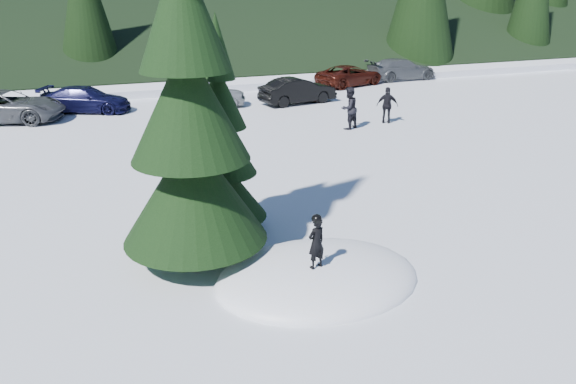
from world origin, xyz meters
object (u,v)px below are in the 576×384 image
object	(u,v)px
adult_1	(387,105)
car_7	(401,69)
adult_0	(349,108)
child_skier	(316,243)
car_2	(6,106)
car_4	(206,93)
car_5	(298,91)
car_6	(350,75)
spruce_short	(221,152)
car_3	(86,99)
spruce_tall	(189,118)

from	to	relation	value
adult_1	car_7	size ratio (longest dim) A/B	0.34
adult_0	car_7	size ratio (longest dim) A/B	0.38
child_skier	car_7	distance (m)	27.98
child_skier	adult_0	bearing A→B (deg)	-135.25
car_2	adult_1	bearing A→B (deg)	-94.01
car_4	car_5	distance (m)	4.81
car_6	car_7	world-z (taller)	car_7
car_2	car_4	world-z (taller)	car_2
car_4	car_7	distance (m)	14.55
spruce_short	adult_1	size ratio (longest dim) A/B	3.29
car_4	car_2	bearing A→B (deg)	103.09
car_4	car_6	distance (m)	10.31
spruce_short	car_6	size ratio (longest dim) A/B	1.19
adult_0	car_2	xyz separation A→B (m)	(-13.96, 6.88, -0.20)
adult_1	car_5	distance (m)	5.99
car_6	adult_1	bearing A→B (deg)	144.33
car_7	car_2	bearing A→B (deg)	97.91
car_3	child_skier	bearing A→B (deg)	-145.89
adult_0	child_skier	bearing A→B (deg)	36.94
adult_0	car_4	world-z (taller)	adult_0
child_skier	car_5	world-z (taller)	child_skier
car_2	car_3	size ratio (longest dim) A/B	1.20
car_4	car_6	bearing A→B (deg)	-59.81
adult_1	car_4	size ratio (longest dim) A/B	0.40
car_4	car_7	size ratio (longest dim) A/B	0.85
car_5	car_7	distance (m)	10.48
spruce_short	car_3	xyz separation A→B (m)	(-2.58, 16.27, -1.48)
adult_1	car_2	size ratio (longest dim) A/B	0.32
car_5	car_7	size ratio (longest dim) A/B	0.86
spruce_short	car_6	bearing A→B (deg)	54.76
adult_0	car_7	bearing A→B (deg)	-154.26
child_skier	car_2	world-z (taller)	child_skier
spruce_short	adult_1	xyz separation A→B (m)	(10.01, 8.86, -1.29)
child_skier	car_5	size ratio (longest dim) A/B	0.27
adult_1	car_4	xyz separation A→B (m)	(-6.79, 6.56, -0.13)
car_4	car_6	xyz separation A→B (m)	(9.84, 3.07, -0.06)
spruce_short	child_skier	bearing A→B (deg)	-73.91
car_2	car_7	bearing A→B (deg)	-62.45
car_2	spruce_short	bearing A→B (deg)	-140.39
spruce_tall	car_3	xyz separation A→B (m)	(-1.58, 17.67, -2.70)
spruce_short	child_skier	size ratio (longest dim) A/B	4.89
spruce_tall	car_3	bearing A→B (deg)	95.10
spruce_tall	car_7	world-z (taller)	spruce_tall
child_skier	car_6	size ratio (longest dim) A/B	0.24
spruce_tall	car_3	size ratio (longest dim) A/B	2.00
car_2	car_7	xyz separation A→B (m)	(23.32, 3.90, -0.02)
car_2	car_3	xyz separation A→B (m)	(3.50, 0.89, -0.09)
spruce_tall	child_skier	bearing A→B (deg)	-46.35
adult_0	car_4	xyz separation A→B (m)	(-4.67, 6.92, -0.22)
child_skier	car_6	xyz separation A→B (m)	(12.05, 22.00, -0.40)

